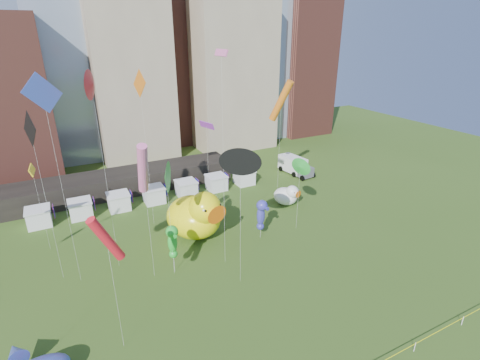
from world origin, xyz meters
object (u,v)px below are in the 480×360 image
small_duck (287,195)px  seahorse_purple (261,213)px  box_truck (295,165)px  seahorse_green (172,239)px  big_duck (196,215)px

small_duck → seahorse_purple: size_ratio=0.90×
seahorse_purple → box_truck: size_ratio=0.72×
seahorse_purple → box_truck: bearing=32.8°
seahorse_green → seahorse_purple: 11.54m
big_duck → box_truck: size_ratio=1.30×
small_duck → seahorse_purple: 10.26m
small_duck → box_truck: 12.82m
seahorse_green → seahorse_purple: size_ratio=1.09×
small_duck → box_truck: (8.33, 9.74, 0.02)m
small_duck → seahorse_green: seahorse_green is taller
small_duck → seahorse_green: 21.04m
seahorse_green → big_duck: bearing=50.9°
small_duck → seahorse_purple: bearing=-164.2°
seahorse_purple → small_duck: bearing=26.3°
seahorse_green → small_duck: bearing=22.7°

